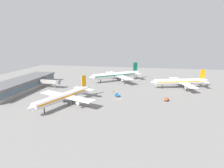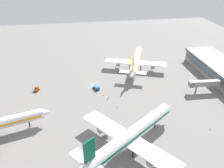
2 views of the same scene
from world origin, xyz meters
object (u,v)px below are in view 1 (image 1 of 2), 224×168
(pushback_tractor, at_px, (117,95))
(safety_cone_far_side, at_px, (115,93))
(baggage_tug, at_px, (166,99))
(airplane_at_gate, at_px, (117,75))
(airplane_distant, at_px, (180,82))
(airplane_taxiing, at_px, (65,96))
(ground_crew_worker, at_px, (113,91))
(safety_cone_near_gate, at_px, (79,80))
(safety_cone_mid_apron, at_px, (111,88))

(pushback_tractor, xyz_separation_m, safety_cone_far_side, (-7.22, -3.07, -0.67))
(baggage_tug, bearing_deg, airplane_at_gate, -123.66)
(airplane_at_gate, height_order, baggage_tug, airplane_at_gate)
(airplane_distant, distance_m, baggage_tug, 38.43)
(airplane_taxiing, distance_m, ground_crew_worker, 40.66)
(airplane_taxiing, xyz_separation_m, pushback_tractor, (-22.74, 28.28, -4.50))
(airplane_at_gate, height_order, safety_cone_near_gate, airplane_at_gate)
(baggage_tug, xyz_separation_m, safety_cone_mid_apron, (-23.38, -40.50, -0.86))
(baggage_tug, height_order, pushback_tractor, baggage_tug)
(pushback_tractor, relative_size, safety_cone_far_side, 7.94)
(airplane_at_gate, xyz_separation_m, safety_cone_near_gate, (4.55, -36.42, -5.78))
(baggage_tug, distance_m, safety_cone_near_gate, 89.67)
(safety_cone_far_side, bearing_deg, airplane_taxiing, -40.07)
(safety_cone_near_gate, bearing_deg, baggage_tug, 58.95)
(airplane_at_gate, xyz_separation_m, ground_crew_worker, (36.49, 2.74, -5.23))
(safety_cone_mid_apron, xyz_separation_m, safety_cone_far_side, (12.20, 4.89, 0.00))
(airplane_at_gate, xyz_separation_m, baggage_tug, (50.80, 40.40, -4.93))
(ground_crew_worker, xyz_separation_m, safety_cone_mid_apron, (-9.07, -2.84, -0.55))
(airplane_at_gate, relative_size, airplane_distant, 0.97)
(airplane_at_gate, distance_m, airplane_distant, 56.50)
(baggage_tug, xyz_separation_m, pushback_tractor, (-3.96, -32.54, -0.19))
(pushback_tractor, bearing_deg, safety_cone_near_gate, 16.52)
(airplane_distant, relative_size, safety_cone_near_gate, 80.34)
(safety_cone_mid_apron, distance_m, safety_cone_far_side, 13.14)
(ground_crew_worker, distance_m, safety_cone_far_side, 3.78)
(airplane_distant, bearing_deg, baggage_tug, 53.14)
(airplane_taxiing, distance_m, safety_cone_mid_apron, 47.09)
(ground_crew_worker, height_order, safety_cone_far_side, ground_crew_worker)
(baggage_tug, xyz_separation_m, safety_cone_far_side, (-11.18, -35.61, -0.86))
(airplane_at_gate, distance_m, pushback_tractor, 47.77)
(airplane_distant, height_order, ground_crew_worker, airplane_distant)
(airplane_distant, height_order, safety_cone_far_side, airplane_distant)
(pushback_tractor, relative_size, ground_crew_worker, 2.85)
(baggage_tug, relative_size, pushback_tractor, 0.76)
(airplane_taxiing, relative_size, ground_crew_worker, 28.50)
(safety_cone_near_gate, xyz_separation_m, safety_cone_mid_apron, (22.87, 36.32, 0.00))
(ground_crew_worker, xyz_separation_m, safety_cone_near_gate, (-31.94, -39.16, -0.55))
(safety_cone_mid_apron, relative_size, safety_cone_far_side, 1.00)
(safety_cone_mid_apron, bearing_deg, safety_cone_near_gate, -122.19)
(airplane_taxiing, xyz_separation_m, safety_cone_mid_apron, (-42.17, 20.32, -5.17))
(safety_cone_far_side, bearing_deg, baggage_tug, 72.57)
(safety_cone_far_side, bearing_deg, airplane_at_gate, -173.10)
(pushback_tractor, relative_size, safety_cone_near_gate, 7.94)
(airplane_distant, bearing_deg, airplane_at_gate, -31.03)
(baggage_tug, distance_m, ground_crew_worker, 40.29)
(safety_cone_near_gate, bearing_deg, airplane_distant, 83.27)
(airplane_taxiing, distance_m, baggage_tug, 63.80)
(airplane_taxiing, bearing_deg, pushback_tractor, 149.10)
(airplane_at_gate, xyz_separation_m, pushback_tractor, (46.84, 7.86, -5.11))
(airplane_at_gate, xyz_separation_m, airplane_distant, (15.27, 54.40, -0.66))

